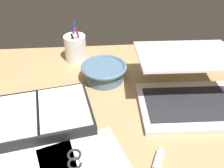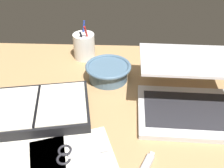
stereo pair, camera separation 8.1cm
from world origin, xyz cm
name	(u,v)px [view 1 (the left image)]	position (x,y,z in cm)	size (l,w,h in cm)	color
desk_top	(117,121)	(0.00, 0.00, 1.00)	(140.00, 100.00, 2.00)	tan
laptop	(189,87)	(24.53, 7.20, 7.48)	(34.02, 35.90, 15.21)	silver
bowl	(104,72)	(-2.76, 21.97, 5.53)	(17.21, 17.21, 6.32)	slate
pen_cup	(75,48)	(-13.92, 38.02, 7.52)	(9.00, 9.00, 15.83)	white
planner	(39,115)	(-23.97, 1.61, 3.86)	(35.68, 27.80, 3.90)	black
scissors	(81,158)	(-10.69, -14.32, 2.34)	(14.20, 6.71, 0.80)	#B7B7BC
paper_sheet_beside_planner	(37,156)	(-22.62, -12.72, 2.08)	(19.10, 28.59, 0.16)	silver
usb_drive	(159,159)	(9.46, -16.45, 2.50)	(4.55, 7.19, 1.00)	#99999E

